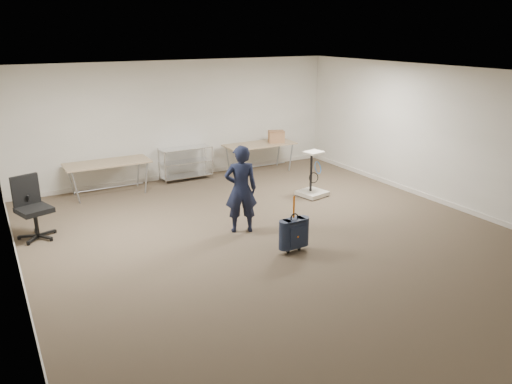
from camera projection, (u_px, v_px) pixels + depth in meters
ground at (277, 240)px, 8.62m from camera, size 9.00×9.00×0.00m
room_shell at (240, 213)px, 9.75m from camera, size 8.00×9.00×9.00m
folding_table_left at (107, 165)px, 10.81m from camera, size 1.80×0.75×0.73m
folding_table_right at (260, 146)px, 12.57m from camera, size 1.80×0.75×0.73m
wire_shelf at (186, 162)px, 11.97m from camera, size 1.22×0.47×0.80m
person at (241, 189)px, 8.75m from camera, size 0.67×0.55×1.58m
suitcase at (294, 233)px, 8.05m from camera, size 0.36×0.21×0.96m
office_chair at (35, 220)px, 8.62m from camera, size 0.66×0.67×1.10m
equipment_cart at (313, 185)px, 10.82m from camera, size 0.64×0.64×1.00m
cardboard_box at (276, 137)px, 12.67m from camera, size 0.47×0.42×0.29m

